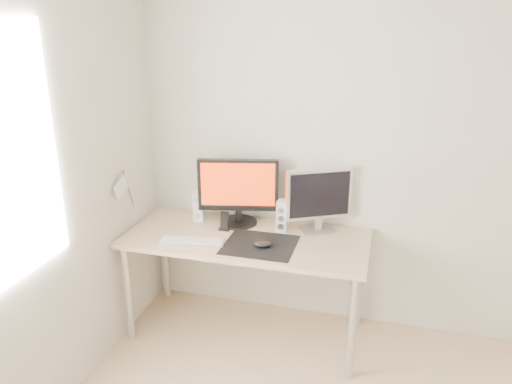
{
  "coord_description": "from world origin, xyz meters",
  "views": [
    {
      "loc": [
        -0.08,
        -1.49,
        2.1
      ],
      "look_at": [
        -0.89,
        1.48,
        1.01
      ],
      "focal_mm": 35.0,
      "sensor_mm": 36.0,
      "label": 1
    }
  ],
  "objects_px": {
    "main_monitor": "(238,189)",
    "keyboard": "(192,241)",
    "speaker_left": "(199,206)",
    "speaker_right": "(282,216)",
    "second_monitor": "(319,197)",
    "phone_dock": "(225,224)",
    "mouse": "(262,244)",
    "desk": "(246,247)"
  },
  "relations": [
    {
      "from": "mouse",
      "to": "phone_dock",
      "type": "bearing_deg",
      "value": 147.5
    },
    {
      "from": "speaker_left",
      "to": "keyboard",
      "type": "height_order",
      "value": "speaker_left"
    },
    {
      "from": "second_monitor",
      "to": "keyboard",
      "type": "relative_size",
      "value": 1.0
    },
    {
      "from": "desk",
      "to": "speaker_right",
      "type": "distance_m",
      "value": 0.32
    },
    {
      "from": "desk",
      "to": "second_monitor",
      "type": "xyz_separation_m",
      "value": [
        0.44,
        0.22,
        0.32
      ]
    },
    {
      "from": "second_monitor",
      "to": "speaker_right",
      "type": "xyz_separation_m",
      "value": [
        -0.23,
        -0.07,
        -0.13
      ]
    },
    {
      "from": "phone_dock",
      "to": "desk",
      "type": "bearing_deg",
      "value": -22.13
    },
    {
      "from": "main_monitor",
      "to": "keyboard",
      "type": "distance_m",
      "value": 0.49
    },
    {
      "from": "speaker_left",
      "to": "speaker_right",
      "type": "distance_m",
      "value": 0.6
    },
    {
      "from": "keyboard",
      "to": "speaker_right",
      "type": "bearing_deg",
      "value": 31.63
    },
    {
      "from": "main_monitor",
      "to": "keyboard",
      "type": "xyz_separation_m",
      "value": [
        -0.2,
        -0.37,
        -0.25
      ]
    },
    {
      "from": "main_monitor",
      "to": "speaker_right",
      "type": "bearing_deg",
      "value": -8.21
    },
    {
      "from": "mouse",
      "to": "speaker_left",
      "type": "xyz_separation_m",
      "value": [
        -0.53,
        0.31,
        0.08
      ]
    },
    {
      "from": "main_monitor",
      "to": "speaker_right",
      "type": "xyz_separation_m",
      "value": [
        0.32,
        -0.05,
        -0.14
      ]
    },
    {
      "from": "phone_dock",
      "to": "keyboard",
      "type": "bearing_deg",
      "value": -119.99
    },
    {
      "from": "desk",
      "to": "main_monitor",
      "type": "distance_m",
      "value": 0.4
    },
    {
      "from": "speaker_left",
      "to": "main_monitor",
      "type": "bearing_deg",
      "value": 3.45
    },
    {
      "from": "speaker_left",
      "to": "phone_dock",
      "type": "relative_size",
      "value": 1.69
    },
    {
      "from": "second_monitor",
      "to": "speaker_left",
      "type": "bearing_deg",
      "value": -177.25
    },
    {
      "from": "speaker_left",
      "to": "speaker_right",
      "type": "height_order",
      "value": "same"
    },
    {
      "from": "desk",
      "to": "mouse",
      "type": "bearing_deg",
      "value": -42.54
    },
    {
      "from": "speaker_left",
      "to": "phone_dock",
      "type": "height_order",
      "value": "speaker_left"
    },
    {
      "from": "main_monitor",
      "to": "phone_dock",
      "type": "bearing_deg",
      "value": -116.23
    },
    {
      "from": "desk",
      "to": "keyboard",
      "type": "bearing_deg",
      "value": -150.81
    },
    {
      "from": "speaker_left",
      "to": "keyboard",
      "type": "relative_size",
      "value": 0.5
    },
    {
      "from": "desk",
      "to": "main_monitor",
      "type": "relative_size",
      "value": 2.93
    },
    {
      "from": "desk",
      "to": "speaker_right",
      "type": "height_order",
      "value": "speaker_right"
    },
    {
      "from": "speaker_right",
      "to": "second_monitor",
      "type": "bearing_deg",
      "value": 16.81
    },
    {
      "from": "desk",
      "to": "keyboard",
      "type": "height_order",
      "value": "keyboard"
    },
    {
      "from": "mouse",
      "to": "speaker_right",
      "type": "distance_m",
      "value": 0.3
    },
    {
      "from": "main_monitor",
      "to": "second_monitor",
      "type": "bearing_deg",
      "value": 2.39
    },
    {
      "from": "second_monitor",
      "to": "speaker_right",
      "type": "relative_size",
      "value": 1.99
    },
    {
      "from": "mouse",
      "to": "speaker_left",
      "type": "distance_m",
      "value": 0.62
    },
    {
      "from": "speaker_left",
      "to": "speaker_right",
      "type": "relative_size",
      "value": 1.0
    },
    {
      "from": "main_monitor",
      "to": "keyboard",
      "type": "bearing_deg",
      "value": -118.76
    },
    {
      "from": "main_monitor",
      "to": "phone_dock",
      "type": "xyz_separation_m",
      "value": [
        -0.06,
        -0.12,
        -0.21
      ]
    },
    {
      "from": "mouse",
      "to": "second_monitor",
      "type": "height_order",
      "value": "second_monitor"
    },
    {
      "from": "mouse",
      "to": "speaker_left",
      "type": "height_order",
      "value": "speaker_left"
    },
    {
      "from": "main_monitor",
      "to": "second_monitor",
      "type": "height_order",
      "value": "main_monitor"
    },
    {
      "from": "phone_dock",
      "to": "mouse",
      "type": "bearing_deg",
      "value": -32.5
    },
    {
      "from": "keyboard",
      "to": "speaker_left",
      "type": "bearing_deg",
      "value": 102.87
    },
    {
      "from": "main_monitor",
      "to": "speaker_left",
      "type": "bearing_deg",
      "value": -176.55
    }
  ]
}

